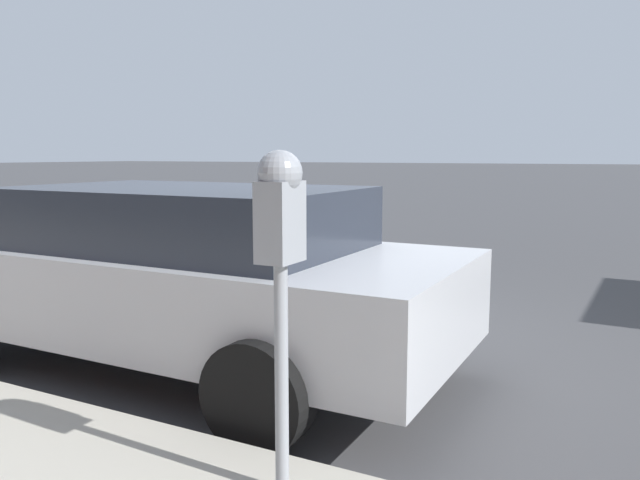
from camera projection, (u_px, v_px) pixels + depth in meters
name	position (u px, v px, depth m)	size (l,w,h in m)	color
ground_plane	(345.00, 345.00, 5.38)	(220.00, 220.00, 0.00)	#424244
parking_meter	(280.00, 235.00, 2.60)	(0.21, 0.19, 1.50)	gray
car_silver	(172.00, 271.00, 4.76)	(2.03, 4.52, 1.39)	#B7BABF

